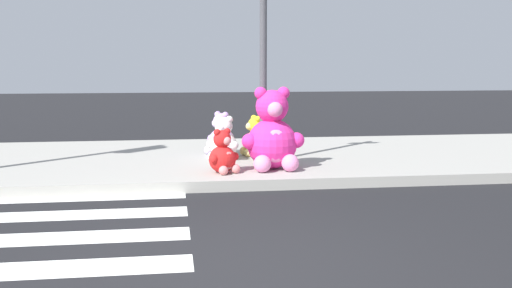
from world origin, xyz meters
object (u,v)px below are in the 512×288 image
object	(u,v)px
plush_lavender	(221,137)
sign_pole	(263,52)
plush_white	(223,142)
plush_pink_large	(272,136)
plush_yellow	(255,140)
plush_red	(223,155)

from	to	relation	value
plush_lavender	sign_pole	bearing A→B (deg)	-56.79
plush_white	plush_lavender	bearing A→B (deg)	89.23
plush_pink_large	plush_yellow	bearing A→B (deg)	93.48
plush_pink_large	plush_white	size ratio (longest dim) A/B	1.69
plush_red	sign_pole	bearing A→B (deg)	49.41
sign_pole	plush_white	size ratio (longest dim) A/B	4.51
sign_pole	plush_pink_large	xyz separation A→B (m)	(0.05, -0.59, -1.22)
plush_white	sign_pole	bearing A→B (deg)	-27.78
plush_pink_large	plush_white	world-z (taller)	plush_pink_large
sign_pole	plush_pink_large	world-z (taller)	sign_pole
plush_lavender	plush_red	world-z (taller)	plush_lavender
plush_pink_large	plush_lavender	size ratio (longest dim) A/B	1.64
sign_pole	plush_white	xyz separation A→B (m)	(-0.59, 0.31, -1.41)
plush_red	plush_yellow	distance (m)	1.66
plush_lavender	plush_white	bearing A→B (deg)	-90.77
plush_red	plush_yellow	world-z (taller)	plush_yellow
plush_yellow	plush_white	bearing A→B (deg)	-144.54
sign_pole	plush_white	bearing A→B (deg)	152.22
plush_pink_large	plush_white	bearing A→B (deg)	125.50
plush_white	plush_yellow	bearing A→B (deg)	35.46
plush_white	plush_yellow	world-z (taller)	plush_white
plush_white	plush_yellow	distance (m)	0.69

